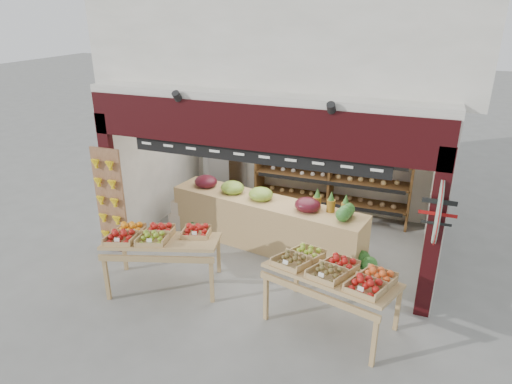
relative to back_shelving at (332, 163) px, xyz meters
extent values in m
plane|color=slate|center=(-0.67, -1.92, -1.21)|extent=(60.00, 60.00, 0.00)
cube|color=white|center=(-0.67, 0.37, 0.29)|extent=(5.76, 0.18, 3.00)
cube|color=white|center=(-3.46, -1.32, 0.29)|extent=(0.18, 3.38, 3.00)
cube|color=white|center=(2.12, -1.32, 0.29)|extent=(0.18, 3.38, 3.00)
cube|color=white|center=(-0.67, -1.32, 1.85)|extent=(5.76, 3.38, 0.12)
cube|color=white|center=(-0.67, -0.22, 2.99)|extent=(6.36, 4.60, 2.40)
cube|color=black|center=(-0.67, -2.97, 1.44)|extent=(5.70, 0.14, 0.70)
cube|color=black|center=(-3.42, -2.97, 0.11)|extent=(0.22, 0.14, 2.65)
cube|color=black|center=(2.08, -2.97, 0.11)|extent=(0.22, 0.14, 2.65)
cube|color=black|center=(-0.67, -2.94, 0.99)|extent=(4.20, 0.05, 0.26)
cylinder|color=white|center=(-0.57, -2.87, 1.24)|extent=(0.34, 0.05, 0.34)
cube|color=#996A45|center=(-3.40, -3.06, -0.06)|extent=(0.60, 0.04, 1.80)
cylinder|color=#ADDABE|center=(2.08, -3.06, 0.54)|extent=(0.04, 0.90, 0.90)
cylinder|color=maroon|center=(2.08, -3.09, 0.54)|extent=(0.01, 0.92, 0.92)
cube|color=brown|center=(-1.66, 0.00, -0.33)|extent=(0.05, 0.55, 1.77)
cube|color=brown|center=(0.00, 0.00, -0.33)|extent=(0.05, 0.55, 1.77)
cube|color=brown|center=(1.66, 0.00, -0.33)|extent=(0.05, 0.55, 1.77)
cube|color=brown|center=(0.00, 0.00, -0.83)|extent=(3.31, 0.55, 0.04)
cube|color=brown|center=(0.00, 0.00, -0.33)|extent=(3.31, 0.55, 0.04)
cube|color=brown|center=(0.00, 0.00, 0.17)|extent=(3.31, 0.55, 0.04)
cube|color=brown|center=(0.00, 0.00, 0.55)|extent=(3.31, 0.55, 0.04)
cone|color=brown|center=(-1.32, 0.00, 0.69)|extent=(0.32, 0.32, 0.28)
cone|color=brown|center=(-0.44, 0.00, 0.69)|extent=(0.32, 0.32, 0.28)
cone|color=brown|center=(0.44, 0.00, 0.69)|extent=(0.32, 0.32, 0.28)
cone|color=brown|center=(1.32, 0.00, 0.69)|extent=(0.32, 0.32, 0.28)
cube|color=#AEB1B5|center=(-2.48, -0.08, -0.28)|extent=(0.89, 0.89, 1.85)
cube|color=beige|center=(-2.76, -1.74, -1.04)|extent=(0.41, 0.32, 0.34)
cube|color=beige|center=(-2.71, -1.74, -0.73)|extent=(0.37, 0.30, 0.28)
cube|color=#13491E|center=(-2.21, -1.81, -1.07)|extent=(0.39, 0.30, 0.28)
cube|color=beige|center=(-2.23, -1.41, -1.08)|extent=(0.35, 0.28, 0.27)
cube|color=tan|center=(-0.84, -1.84, -0.73)|extent=(3.91, 1.40, 0.96)
ellipsoid|color=#59141E|center=(-2.21, -1.59, -0.15)|extent=(0.47, 0.43, 0.26)
ellipsoid|color=#8CB23F|center=(-1.58, -1.71, -0.15)|extent=(0.47, 0.43, 0.26)
ellipsoid|color=#8CB23F|center=(-0.95, -1.82, -0.15)|extent=(0.47, 0.43, 0.26)
ellipsoid|color=#59141E|center=(0.00, -1.98, -0.15)|extent=(0.47, 0.43, 0.26)
cylinder|color=olive|center=(0.13, -1.84, -0.14)|extent=(0.15, 0.15, 0.22)
cylinder|color=olive|center=(0.40, -1.89, -0.14)|extent=(0.15, 0.15, 0.22)
cylinder|color=olive|center=(0.66, -1.94, -0.14)|extent=(0.15, 0.15, 0.22)
cube|color=tan|center=(-1.93, -3.69, -0.38)|extent=(1.99, 1.49, 0.26)
cube|color=tan|center=(-2.57, -4.36, -0.85)|extent=(0.08, 0.08, 0.73)
cube|color=tan|center=(-1.00, -3.84, -0.85)|extent=(0.08, 0.08, 0.73)
cube|color=tan|center=(-2.85, -3.53, -0.85)|extent=(0.08, 0.08, 0.73)
cube|color=tan|center=(-1.28, -3.01, -0.85)|extent=(0.08, 0.08, 0.73)
cube|color=tan|center=(0.84, -3.72, -0.38)|extent=(1.97, 1.40, 0.26)
cube|color=tan|center=(-0.07, -3.94, -0.84)|extent=(0.07, 0.07, 0.73)
cube|color=tan|center=(1.54, -4.35, -0.84)|extent=(0.07, 0.07, 0.73)
cube|color=tan|center=(0.14, -3.08, -0.84)|extent=(0.07, 0.07, 0.73)
cube|color=tan|center=(1.75, -3.49, -0.84)|extent=(0.07, 0.07, 0.73)
sphere|color=#1D4C19|center=(1.07, -2.57, -1.08)|extent=(0.26, 0.26, 0.26)
sphere|color=#1D4C19|center=(1.35, -2.57, -1.08)|extent=(0.26, 0.26, 0.26)
sphere|color=#1D4C19|center=(1.07, -2.29, -1.08)|extent=(0.26, 0.26, 0.26)
sphere|color=#1D4C19|center=(1.35, -2.29, -1.08)|extent=(0.26, 0.26, 0.26)
sphere|color=#1D4C19|center=(1.21, -2.43, -0.84)|extent=(0.26, 0.26, 0.26)
sphere|color=#1D4C19|center=(1.21, -2.67, -1.08)|extent=(0.26, 0.26, 0.26)
sphere|color=#1D4C19|center=(0.98, -2.43, -1.08)|extent=(0.26, 0.26, 0.26)
sphere|color=#1D4C19|center=(1.07, -2.27, -0.84)|extent=(0.26, 0.26, 0.26)
camera|label=1|loc=(1.79, -9.20, 3.13)|focal=32.00mm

